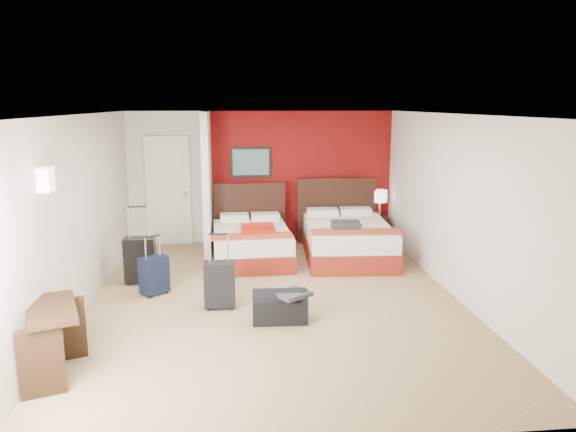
{
  "coord_description": "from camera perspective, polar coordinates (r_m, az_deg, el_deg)",
  "views": [
    {
      "loc": [
        -0.53,
        -7.03,
        2.64
      ],
      "look_at": [
        0.26,
        0.8,
        1.0
      ],
      "focal_mm": 33.81,
      "sensor_mm": 36.0,
      "label": 1
    }
  ],
  "objects": [
    {
      "name": "bed_left",
      "position": [
        9.27,
        -3.87,
        -3.03
      ],
      "size": [
        1.35,
        1.87,
        0.55
      ],
      "primitive_type": "cube",
      "rotation": [
        0.0,
        0.0,
        0.04
      ],
      "color": "white",
      "rests_on": "ground"
    },
    {
      "name": "suitcase_black",
      "position": [
        8.38,
        -15.28,
        -4.63
      ],
      "size": [
        0.45,
        0.28,
        0.66
      ],
      "primitive_type": "cube",
      "rotation": [
        0.0,
        0.0,
        0.02
      ],
      "color": "black",
      "rests_on": "ground"
    },
    {
      "name": "red_accent_panel",
      "position": [
        10.43,
        1.32,
        4.12
      ],
      "size": [
        3.5,
        0.04,
        2.5
      ],
      "primitive_type": "cube",
      "color": "maroon",
      "rests_on": "ground"
    },
    {
      "name": "jacket_bundle",
      "position": [
        9.02,
        6.11,
        -0.94
      ],
      "size": [
        0.49,
        0.41,
        0.11
      ],
      "primitive_type": "cube",
      "rotation": [
        0.0,
        0.0,
        -0.08
      ],
      "color": "#323237",
      "rests_on": "bed_right"
    },
    {
      "name": "entry_door",
      "position": [
        10.43,
        -12.44,
        2.59
      ],
      "size": [
        0.82,
        0.06,
        2.05
      ],
      "primitive_type": "cube",
      "color": "silver",
      "rests_on": "ground"
    },
    {
      "name": "bed_right",
      "position": [
        9.41,
        6.29,
        -2.67
      ],
      "size": [
        1.54,
        2.11,
        0.61
      ],
      "primitive_type": "cube",
      "rotation": [
        0.0,
        0.0,
        -0.06
      ],
      "color": "silver",
      "rests_on": "ground"
    },
    {
      "name": "partition_wall",
      "position": [
        9.75,
        -8.5,
        3.45
      ],
      "size": [
        0.12,
        1.2,
        2.5
      ],
      "primitive_type": "cube",
      "color": "silver",
      "rests_on": "ground"
    },
    {
      "name": "table_lamp",
      "position": [
        10.51,
        9.59,
        1.32
      ],
      "size": [
        0.35,
        0.35,
        0.51
      ],
      "primitive_type": "cylinder",
      "rotation": [
        0.0,
        0.0,
        -0.24
      ],
      "color": "white",
      "rests_on": "nightstand"
    },
    {
      "name": "room_walls",
      "position": [
        8.6,
        -11.55,
        2.28
      ],
      "size": [
        5.02,
        6.52,
        2.5
      ],
      "color": "silver",
      "rests_on": "ground"
    },
    {
      "name": "desk",
      "position": [
        5.87,
        -23.36,
        -12.05
      ],
      "size": [
        0.7,
        0.97,
        0.73
      ],
      "primitive_type": "cube",
      "rotation": [
        0.0,
        0.0,
        0.34
      ],
      "color": "black",
      "rests_on": "ground"
    },
    {
      "name": "duffel_bag",
      "position": [
        6.77,
        -0.87,
        -9.64
      ],
      "size": [
        0.68,
        0.38,
        0.34
      ],
      "primitive_type": "cube",
      "rotation": [
        0.0,
        0.0,
        -0.03
      ],
      "color": "black",
      "rests_on": "ground"
    },
    {
      "name": "nightstand",
      "position": [
        10.62,
        9.49,
        -1.38
      ],
      "size": [
        0.39,
        0.39,
        0.5
      ],
      "primitive_type": "cube",
      "rotation": [
        0.0,
        0.0,
        -0.1
      ],
      "color": "black",
      "rests_on": "ground"
    },
    {
      "name": "red_suitcase_open",
      "position": [
        9.1,
        -3.25,
        -1.23
      ],
      "size": [
        0.59,
        0.78,
        0.09
      ],
      "primitive_type": "cube",
      "rotation": [
        0.0,
        0.0,
        0.07
      ],
      "color": "#A11A0D",
      "rests_on": "bed_left"
    },
    {
      "name": "jacket_draped",
      "position": [
        6.67,
        0.46,
        -8.18
      ],
      "size": [
        0.52,
        0.5,
        0.05
      ],
      "primitive_type": "cube",
      "rotation": [
        0.0,
        0.0,
        0.61
      ],
      "color": "#3A3A3F",
      "rests_on": "duffel_bag"
    },
    {
      "name": "suitcase_charcoal",
      "position": [
        7.19,
        -7.19,
        -7.34
      ],
      "size": [
        0.4,
        0.25,
        0.59
      ],
      "primitive_type": "cube",
      "rotation": [
        0.0,
        0.0,
        -0.0
      ],
      "color": "black",
      "rests_on": "ground"
    },
    {
      "name": "ground",
      "position": [
        7.53,
        -1.4,
        -8.77
      ],
      "size": [
        6.5,
        6.5,
        0.0
      ],
      "primitive_type": "plane",
      "color": "tan",
      "rests_on": "ground"
    },
    {
      "name": "suitcase_navy",
      "position": [
        7.86,
        -13.89,
        -6.23
      ],
      "size": [
        0.43,
        0.41,
        0.51
      ],
      "primitive_type": "cube",
      "rotation": [
        0.0,
        0.0,
        0.69
      ],
      "color": "black",
      "rests_on": "ground"
    }
  ]
}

